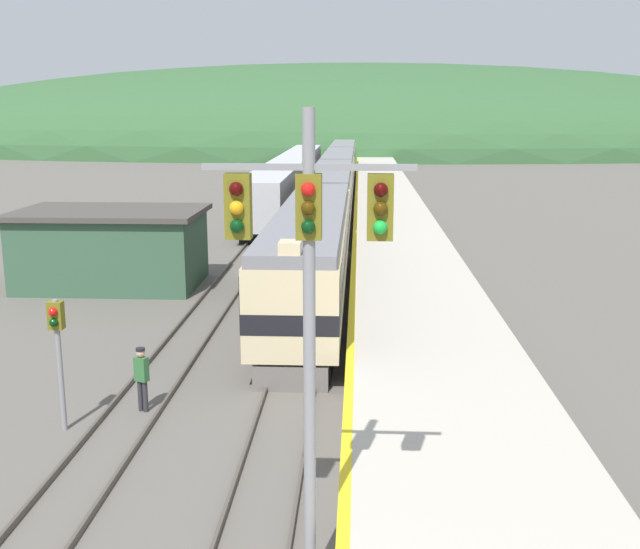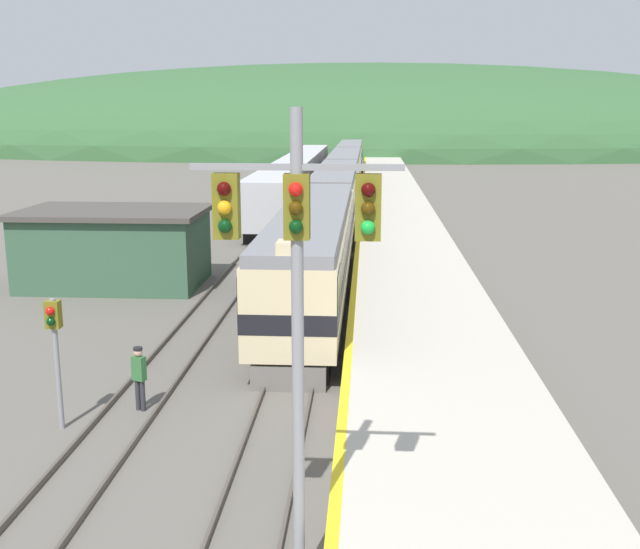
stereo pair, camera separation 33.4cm
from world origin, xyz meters
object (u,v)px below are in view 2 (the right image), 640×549
(express_train_lead_car, at_px, (313,253))
(carriage_second, at_px, (336,196))
(signal_mast_main, at_px, (297,273))
(track_worker, at_px, (139,374))
(carriage_fourth, at_px, (350,158))
(signal_post_siding, at_px, (55,336))
(siding_train, at_px, (297,178))
(carriage_third, at_px, (345,172))

(express_train_lead_car, bearing_deg, carriage_second, 90.00)
(signal_mast_main, xyz_separation_m, track_worker, (-5.12, 7.66, -4.61))
(carriage_fourth, height_order, signal_post_siding, carriage_fourth)
(carriage_second, relative_size, signal_post_siding, 5.55)
(carriage_second, distance_m, signal_mast_main, 40.95)
(carriage_fourth, bearing_deg, track_worker, -93.05)
(siding_train, distance_m, signal_mast_main, 56.81)
(carriage_third, bearing_deg, carriage_second, -90.00)
(carriage_third, relative_size, carriage_fourth, 1.00)
(express_train_lead_car, xyz_separation_m, track_worker, (-3.93, -11.82, -1.19))
(carriage_third, distance_m, siding_train, 6.24)
(carriage_second, height_order, signal_mast_main, signal_mast_main)
(carriage_second, bearing_deg, siding_train, 104.87)
(express_train_lead_car, xyz_separation_m, siding_train, (-4.16, 36.96, -0.24))
(carriage_second, relative_size, track_worker, 10.63)
(carriage_third, bearing_deg, track_worker, -94.21)
(carriage_fourth, bearing_deg, carriage_third, -90.00)
(signal_mast_main, distance_m, track_worker, 10.31)
(signal_mast_main, bearing_deg, carriage_second, 91.68)
(express_train_lead_car, distance_m, signal_mast_main, 19.81)
(carriage_second, distance_m, signal_post_siding, 34.94)
(signal_mast_main, relative_size, signal_post_siding, 2.35)
(express_train_lead_car, xyz_separation_m, signal_mast_main, (1.19, -19.48, 3.42))
(signal_post_siding, bearing_deg, express_train_lead_car, 66.85)
(carriage_fourth, relative_size, signal_post_siding, 5.55)
(carriage_third, height_order, track_worker, carriage_third)
(carriage_fourth, xyz_separation_m, signal_mast_main, (1.19, -81.40, 3.43))
(express_train_lead_car, height_order, carriage_fourth, express_train_lead_car)
(siding_train, height_order, signal_mast_main, signal_mast_main)
(carriage_third, height_order, carriage_fourth, same)
(siding_train, bearing_deg, express_train_lead_car, -83.58)
(express_train_lead_car, relative_size, signal_post_siding, 5.98)
(track_worker, bearing_deg, carriage_second, 83.23)
(carriage_second, distance_m, carriage_third, 20.31)
(carriage_fourth, height_order, signal_mast_main, signal_mast_main)
(express_train_lead_car, distance_m, track_worker, 12.51)
(carriage_third, relative_size, signal_post_siding, 5.55)
(carriage_second, height_order, carriage_fourth, same)
(carriage_fourth, bearing_deg, signal_post_siding, -94.29)
(carriage_third, distance_m, track_worker, 53.59)
(carriage_fourth, height_order, track_worker, carriage_fourth)
(carriage_second, xyz_separation_m, signal_mast_main, (1.19, -40.79, 3.43))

